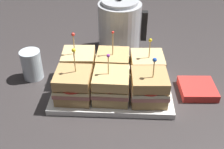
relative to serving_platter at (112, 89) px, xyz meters
The scene contains 11 objects.
ground_plane 0.01m from the serving_platter, ahead, with size 6.00×6.00×0.00m, color #383333.
serving_platter is the anchor object (origin of this frame).
sandwich_front_left 0.13m from the serving_platter, 152.39° to the right, with size 0.11×0.11×0.16m.
sandwich_front_center 0.07m from the serving_platter, 88.58° to the right, with size 0.11×0.11×0.15m.
sandwich_front_right 0.13m from the serving_platter, 27.40° to the right, with size 0.11×0.11×0.14m.
sandwich_back_left 0.13m from the serving_platter, 153.13° to the left, with size 0.11×0.11×0.15m.
sandwich_back_center 0.07m from the serving_platter, 89.45° to the left, with size 0.11×0.11×0.16m.
sandwich_back_right 0.13m from the serving_platter, 26.25° to the left, with size 0.11×0.11×0.14m.
kettle_steel 0.27m from the serving_platter, 86.47° to the left, with size 0.18×0.16×0.21m.
drinking_glass 0.27m from the serving_platter, 166.59° to the left, with size 0.06×0.06×0.10m.
napkin_stack 0.26m from the serving_platter, ahead, with size 0.11×0.11×0.02m.
Camera 1 is at (0.03, -0.68, 0.54)m, focal length 45.00 mm.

